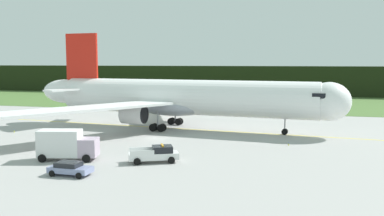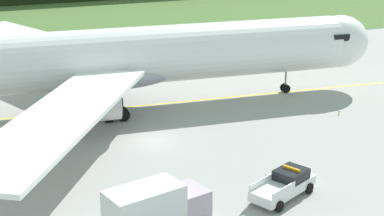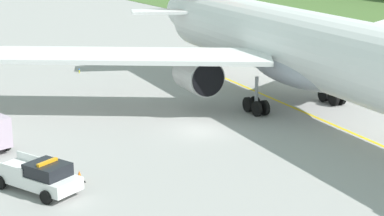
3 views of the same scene
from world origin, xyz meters
The scene contains 6 objects.
ground centered at (0.00, 0.00, 0.00)m, with size 320.00×320.00×0.00m, color #9F9D9B.
taxiway_centerline_main centered at (1.86, 9.46, 0.00)m, with size 67.72×0.30×0.01m, color yellow.
airliner centered at (1.12, 9.53, 5.03)m, with size 52.98×52.91×15.80m.
ops_pickup_truck centered at (4.96, -13.44, 0.90)m, with size 5.70×4.04×1.94m.
apron_cone centered at (4.83, -11.05, 0.34)m, with size 0.55×0.55×0.69m.
taxiway_edge_light_west centered at (-22.72, -0.58, 0.24)m, with size 0.12×0.12×0.44m.
Camera 3 is at (37.69, -22.89, 14.00)m, focal length 59.90 mm.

